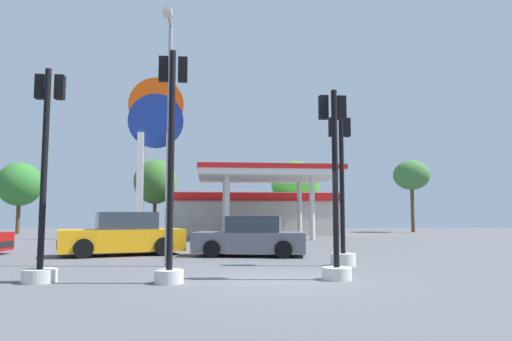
{
  "coord_description": "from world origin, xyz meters",
  "views": [
    {
      "loc": [
        -1.72,
        -10.86,
        1.47
      ],
      "look_at": [
        0.69,
        13.19,
        3.8
      ],
      "focal_mm": 33.0,
      "sensor_mm": 36.0,
      "label": 1
    }
  ],
  "objects_px": {
    "traffic_signal_1": "(171,184)",
    "corner_streetlamp": "(169,117)",
    "car_1": "(251,238)",
    "tree_0": "(20,184)",
    "tree_2": "(296,183)",
    "tree_3": "(412,176)",
    "station_pole_sign": "(156,138)",
    "car_0": "(123,236)",
    "traffic_signal_0": "(342,215)",
    "traffic_signal_3": "(335,204)",
    "tree_1": "(155,182)",
    "traffic_signal_2": "(43,204)"
  },
  "relations": [
    {
      "from": "traffic_signal_3",
      "to": "car_1",
      "type": "bearing_deg",
      "value": 102.29
    },
    {
      "from": "traffic_signal_3",
      "to": "tree_2",
      "type": "bearing_deg",
      "value": 81.29
    },
    {
      "from": "car_0",
      "to": "tree_2",
      "type": "xyz_separation_m",
      "value": [
        10.49,
        20.74,
        3.47
      ]
    },
    {
      "from": "tree_1",
      "to": "tree_2",
      "type": "distance_m",
      "value": 11.64
    },
    {
      "from": "car_0",
      "to": "traffic_signal_0",
      "type": "height_order",
      "value": "traffic_signal_0"
    },
    {
      "from": "car_0",
      "to": "corner_streetlamp",
      "type": "relative_size",
      "value": 0.66
    },
    {
      "from": "tree_0",
      "to": "car_1",
      "type": "bearing_deg",
      "value": -53.46
    },
    {
      "from": "station_pole_sign",
      "to": "corner_streetlamp",
      "type": "relative_size",
      "value": 1.42
    },
    {
      "from": "car_1",
      "to": "traffic_signal_3",
      "type": "relative_size",
      "value": 0.97
    },
    {
      "from": "station_pole_sign",
      "to": "tree_2",
      "type": "bearing_deg",
      "value": 38.59
    },
    {
      "from": "car_0",
      "to": "car_1",
      "type": "xyz_separation_m",
      "value": [
        4.77,
        -0.92,
        -0.07
      ]
    },
    {
      "from": "station_pole_sign",
      "to": "car_0",
      "type": "height_order",
      "value": "station_pole_sign"
    },
    {
      "from": "station_pole_sign",
      "to": "corner_streetlamp",
      "type": "bearing_deg",
      "value": -82.25
    },
    {
      "from": "tree_3",
      "to": "traffic_signal_1",
      "type": "bearing_deg",
      "value": -122.39
    },
    {
      "from": "station_pole_sign",
      "to": "car_1",
      "type": "height_order",
      "value": "station_pole_sign"
    },
    {
      "from": "station_pole_sign",
      "to": "traffic_signal_3",
      "type": "height_order",
      "value": "station_pole_sign"
    },
    {
      "from": "car_0",
      "to": "traffic_signal_2",
      "type": "relative_size",
      "value": 1.0
    },
    {
      "from": "car_0",
      "to": "traffic_signal_3",
      "type": "height_order",
      "value": "traffic_signal_3"
    },
    {
      "from": "tree_2",
      "to": "tree_3",
      "type": "bearing_deg",
      "value": 8.96
    },
    {
      "from": "traffic_signal_3",
      "to": "tree_2",
      "type": "distance_m",
      "value": 28.56
    },
    {
      "from": "car_0",
      "to": "car_1",
      "type": "height_order",
      "value": "car_0"
    },
    {
      "from": "traffic_signal_0",
      "to": "car_0",
      "type": "bearing_deg",
      "value": 148.05
    },
    {
      "from": "station_pole_sign",
      "to": "traffic_signal_0",
      "type": "distance_m",
      "value": 18.9
    },
    {
      "from": "traffic_signal_1",
      "to": "traffic_signal_2",
      "type": "xyz_separation_m",
      "value": [
        -2.87,
        0.42,
        -0.45
      ]
    },
    {
      "from": "station_pole_sign",
      "to": "car_0",
      "type": "distance_m",
      "value": 13.47
    },
    {
      "from": "station_pole_sign",
      "to": "traffic_signal_0",
      "type": "bearing_deg",
      "value": -66.0
    },
    {
      "from": "traffic_signal_2",
      "to": "tree_2",
      "type": "xyz_separation_m",
      "value": [
        10.99,
        27.91,
        2.46
      ]
    },
    {
      "from": "car_1",
      "to": "traffic_signal_2",
      "type": "bearing_deg",
      "value": -130.15
    },
    {
      "from": "tree_1",
      "to": "traffic_signal_2",
      "type": "bearing_deg",
      "value": -88.66
    },
    {
      "from": "traffic_signal_3",
      "to": "corner_streetlamp",
      "type": "height_order",
      "value": "corner_streetlamp"
    },
    {
      "from": "tree_0",
      "to": "tree_3",
      "type": "bearing_deg",
      "value": 0.62
    },
    {
      "from": "car_1",
      "to": "tree_0",
      "type": "relative_size",
      "value": 0.74
    },
    {
      "from": "station_pole_sign",
      "to": "tree_2",
      "type": "height_order",
      "value": "station_pole_sign"
    },
    {
      "from": "tree_2",
      "to": "station_pole_sign",
      "type": "bearing_deg",
      "value": -141.41
    },
    {
      "from": "car_0",
      "to": "traffic_signal_1",
      "type": "relative_size",
      "value": 0.92
    },
    {
      "from": "traffic_signal_3",
      "to": "tree_1",
      "type": "distance_m",
      "value": 29.06
    },
    {
      "from": "traffic_signal_2",
      "to": "tree_0",
      "type": "relative_size",
      "value": 0.83
    },
    {
      "from": "tree_3",
      "to": "corner_streetlamp",
      "type": "relative_size",
      "value": 0.88
    },
    {
      "from": "tree_3",
      "to": "traffic_signal_0",
      "type": "bearing_deg",
      "value": -117.89
    },
    {
      "from": "car_1",
      "to": "traffic_signal_1",
      "type": "relative_size",
      "value": 0.83
    },
    {
      "from": "traffic_signal_1",
      "to": "tree_1",
      "type": "height_order",
      "value": "tree_1"
    },
    {
      "from": "traffic_signal_1",
      "to": "traffic_signal_2",
      "type": "distance_m",
      "value": 2.93
    },
    {
      "from": "car_1",
      "to": "tree_1",
      "type": "bearing_deg",
      "value": 105.35
    },
    {
      "from": "traffic_signal_1",
      "to": "tree_1",
      "type": "relative_size",
      "value": 0.86
    },
    {
      "from": "car_0",
      "to": "tree_3",
      "type": "distance_m",
      "value": 31.35
    },
    {
      "from": "traffic_signal_3",
      "to": "tree_0",
      "type": "bearing_deg",
      "value": 122.06
    },
    {
      "from": "tree_1",
      "to": "tree_3",
      "type": "xyz_separation_m",
      "value": [
        22.58,
        1.83,
        0.86
      ]
    },
    {
      "from": "traffic_signal_1",
      "to": "corner_streetlamp",
      "type": "relative_size",
      "value": 0.71
    },
    {
      "from": "traffic_signal_0",
      "to": "traffic_signal_1",
      "type": "bearing_deg",
      "value": -147.08
    },
    {
      "from": "station_pole_sign",
      "to": "tree_3",
      "type": "bearing_deg",
      "value": 25.38
    }
  ]
}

